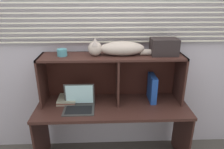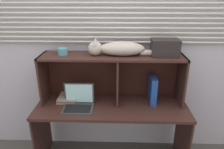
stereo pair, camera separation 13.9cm
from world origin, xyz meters
TOP-DOWN VIEW (x-y plane):
  - back_panel_with_blinds at (0.00, 0.55)m, footprint 4.40×0.08m
  - desk at (0.00, 0.23)m, footprint 1.58×0.55m
  - hutch_shelf_unit at (0.01, 0.38)m, footprint 1.46×0.32m
  - cat at (0.06, 0.34)m, footprint 0.79×0.17m
  - laptop at (-0.34, 0.19)m, footprint 0.31×0.22m
  - binder_upright at (0.43, 0.34)m, footprint 0.06×0.23m
  - book_stack at (-0.48, 0.34)m, footprint 0.20×0.22m
  - small_basket at (-0.49, 0.34)m, footprint 0.10×0.10m
  - storage_box at (0.52, 0.34)m, footprint 0.26×0.18m

SIDE VIEW (x-z plane):
  - desk at x=0.00m, z-range 0.23..0.94m
  - book_stack at x=-0.48m, z-range 0.71..0.77m
  - laptop at x=-0.34m, z-range 0.65..0.89m
  - binder_upright at x=0.43m, z-range 0.71..1.00m
  - hutch_shelf_unit at x=0.01m, z-range 0.81..1.32m
  - small_basket at x=-0.49m, z-range 1.23..1.30m
  - back_panel_with_blinds at x=0.00m, z-range 0.01..2.51m
  - cat at x=0.06m, z-range 1.21..1.38m
  - storage_box at x=0.52m, z-range 1.23..1.39m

